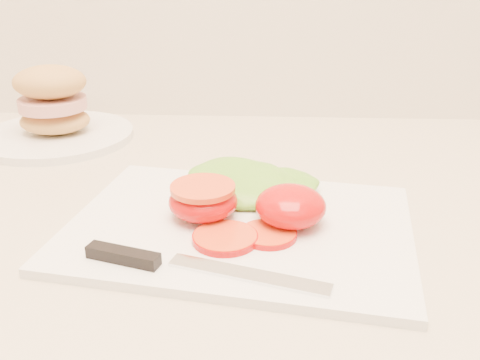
{
  "coord_description": "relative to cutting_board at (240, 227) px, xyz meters",
  "views": [
    {
      "loc": [
        -0.44,
        1.08,
        1.21
      ],
      "look_at": [
        -0.47,
        1.59,
        0.99
      ],
      "focal_mm": 40.0,
      "sensor_mm": 36.0,
      "label": 1
    }
  ],
  "objects": [
    {
      "name": "knife",
      "position": [
        -0.06,
        -0.09,
        0.01
      ],
      "size": [
        0.23,
        0.07,
        0.01
      ],
      "rotation": [
        0.0,
        0.0,
        -0.29
      ],
      "color": "silver",
      "rests_on": "cutting_board"
    },
    {
      "name": "tomato_slice_0",
      "position": [
        -0.01,
        -0.04,
        0.01
      ],
      "size": [
        0.06,
        0.06,
        0.01
      ],
      "primitive_type": "cylinder",
      "color": "#F55B21",
      "rests_on": "cutting_board"
    },
    {
      "name": "lettuce_leaf_0",
      "position": [
        -0.0,
        0.08,
        0.02
      ],
      "size": [
        0.17,
        0.15,
        0.03
      ],
      "primitive_type": "ellipsoid",
      "rotation": [
        0.0,
        0.0,
        -0.53
      ],
      "color": "#82C033",
      "rests_on": "cutting_board"
    },
    {
      "name": "tomato_half_dome",
      "position": [
        0.05,
        0.0,
        0.03
      ],
      "size": [
        0.07,
        0.07,
        0.04
      ],
      "primitive_type": "ellipsoid",
      "color": "red",
      "rests_on": "cutting_board"
    },
    {
      "name": "lettuce_leaf_1",
      "position": [
        0.04,
        0.07,
        0.02
      ],
      "size": [
        0.1,
        0.08,
        0.02
      ],
      "primitive_type": "ellipsoid",
      "rotation": [
        0.0,
        0.0,
        0.09
      ],
      "color": "#82C033",
      "rests_on": "cutting_board"
    },
    {
      "name": "tomato_slice_1",
      "position": [
        0.03,
        -0.03,
        0.01
      ],
      "size": [
        0.06,
        0.06,
        0.01
      ],
      "primitive_type": "cylinder",
      "color": "#F55B21",
      "rests_on": "cutting_board"
    },
    {
      "name": "cutting_board",
      "position": [
        0.0,
        0.0,
        0.0
      ],
      "size": [
        0.39,
        0.31,
        0.01
      ],
      "primitive_type": "cube",
      "rotation": [
        0.0,
        0.0,
        -0.16
      ],
      "color": "white",
      "rests_on": "counter"
    },
    {
      "name": "tomato_half_cut",
      "position": [
        -0.04,
        0.01,
        0.03
      ],
      "size": [
        0.07,
        0.07,
        0.04
      ],
      "color": "red",
      "rests_on": "cutting_board"
    },
    {
      "name": "sandwich_plate",
      "position": [
        -0.3,
        0.28,
        0.04
      ],
      "size": [
        0.23,
        0.23,
        0.12
      ],
      "rotation": [
        0.0,
        0.0,
        0.31
      ],
      "color": "white",
      "rests_on": "counter"
    }
  ]
}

